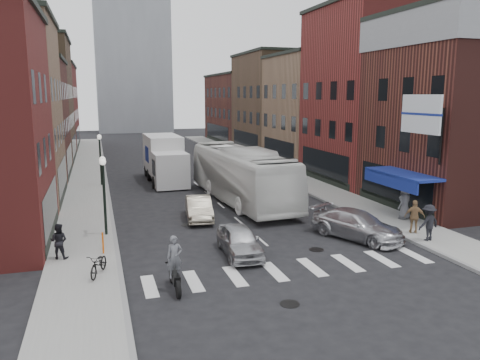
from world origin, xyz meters
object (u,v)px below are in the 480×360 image
motorcycle_rider (175,265)px  sedan_left_near (239,241)px  streetlamp_near (104,181)px  curb_car (357,225)px  bike_rack (103,243)px  ped_right_b (415,217)px  billboard_sign (422,115)px  ped_left_solo (59,241)px  streetlamp_far (100,150)px  transit_bus (241,175)px  box_truck (165,160)px  sedan_left_far (199,208)px  ped_right_a (429,223)px  parked_bicycle (99,264)px  ped_right_c (405,202)px

motorcycle_rider → sedan_left_near: size_ratio=0.54×
streetlamp_near → curb_car: size_ratio=0.84×
bike_rack → ped_right_b: 15.52m
billboard_sign → motorcycle_rider: (-13.71, -4.18, -5.14)m
billboard_sign → ped_left_solo: billboard_sign is taller
streetlamp_far → transit_bus: bearing=-42.3°
streetlamp_near → box_truck: (5.14, 14.62, -1.04)m
ped_right_b → box_truck: bearing=-32.8°
sedan_left_near → ped_left_solo: (-7.76, 1.48, 0.26)m
streetlamp_far → motorcycle_rider: (2.28, -21.68, -1.92)m
sedan_left_far → ped_left_solo: bearing=-137.4°
streetlamp_far → transit_bus: (9.02, -8.22, -1.06)m
ped_right_a → ped_right_b: (0.15, 1.26, -0.03)m
box_truck → ped_left_solo: (-7.17, -17.74, -0.94)m
streetlamp_far → parked_bicycle: size_ratio=2.41×
billboard_sign → ped_right_a: bearing=-112.9°
streetlamp_far → ped_right_a: size_ratio=2.30×
parked_bicycle → ped_left_solo: (-1.62, 2.48, 0.33)m
bike_rack → curb_car: curb_car is taller
ped_left_solo → ped_right_b: bearing=-164.4°
curb_car → sedan_left_near: bearing=160.2°
ped_right_b → sedan_left_far: bearing=-3.6°
motorcycle_rider → sedan_left_near: 4.63m
transit_bus → sedan_left_far: size_ratio=3.31×
bike_rack → billboard_sign: bearing=-2.8°
motorcycle_rider → curb_car: motorcycle_rider is taller
box_truck → streetlamp_near: bearing=-110.4°
ped_right_a → ped_right_c: (1.40, 3.77, 0.10)m
transit_bus → ped_right_b: 11.98m
motorcycle_rider → sedan_left_near: (3.45, 3.07, -0.32)m
sedan_left_far → ped_right_b: 11.85m
sedan_left_far → ped_right_a: size_ratio=2.25×
box_truck → curb_car: (6.99, -18.62, -1.17)m
ped_right_a → streetlamp_far: bearing=-61.6°
streetlamp_near → ped_right_c: (16.46, -1.93, -1.77)m
box_truck → ped_right_c: (11.32, -16.55, -0.74)m
streetlamp_near → sedan_left_near: 7.68m
streetlamp_near → curb_car: 12.96m
ped_left_solo → ped_right_a: 17.28m
box_truck → ped_right_a: box_truck is taller
box_truck → motorcycle_rider: size_ratio=4.13×
ped_right_b → parked_bicycle: bearing=33.6°
bike_rack → box_truck: size_ratio=0.09×
billboard_sign → sedan_left_far: size_ratio=0.92×
sedan_left_near → bike_rack: bearing=164.9°
motorcycle_rider → ped_left_solo: motorcycle_rider is taller
ped_left_solo → sedan_left_near: bearing=-170.8°
sedan_left_near → ped_right_a: size_ratio=2.20×
motorcycle_rider → ped_right_a: bearing=8.4°
transit_bus → curb_car: bearing=-75.8°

